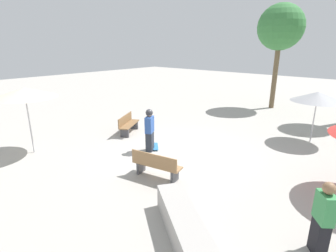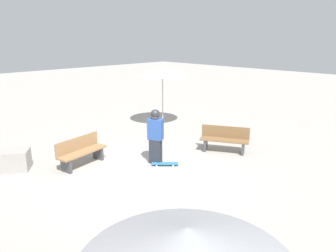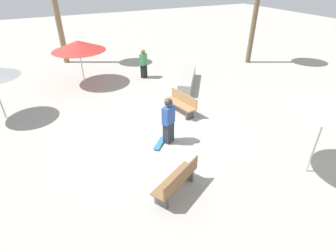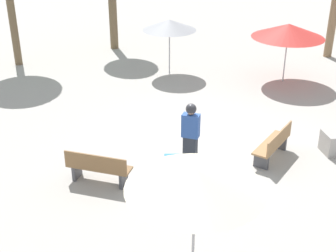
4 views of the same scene
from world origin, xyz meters
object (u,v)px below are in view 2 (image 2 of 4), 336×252
Objects in this scene: skateboard at (165,164)px; bench_near at (225,139)px; skater_main at (155,135)px; shade_umbrella_grey at (187,248)px; bench_far at (81,152)px; shade_umbrella_cream at (162,71)px.

bench_near is at bearing 31.44° from skateboard.
skater_main is 2.36× the size of skateboard.
shade_umbrella_grey is at bearing 94.43° from bench_near.
bench_far reaches higher than skateboard.
shade_umbrella_cream reaches higher than bench_far.
shade_umbrella_cream reaches higher than skater_main.
bench_near is 0.98× the size of bench_far.
skater_main is 7.01m from shade_umbrella_grey.
shade_umbrella_cream is (3.28, 3.08, 1.43)m from skater_main.
skater_main is 1.04× the size of bench_near.
skater_main reaches higher than bench_near.
shade_umbrella_grey is (-6.83, -4.38, 1.54)m from bench_near.
skater_main is 0.92m from skateboard.
skater_main is at bearing 49.47° from shade_umbrella_grey.
shade_umbrella_cream is at bearing 46.98° from shade_umbrella_grey.
bench_far is 7.43m from shade_umbrella_grey.
skateboard is 6.96m from shade_umbrella_grey.
shade_umbrella_grey is 0.86× the size of shade_umbrella_cream.
skateboard is at bearing -133.31° from shade_umbrella_cream.
bench_near and bench_far have the same top height.
bench_far is 5.59m from shade_umbrella_cream.
skater_main is 2.53m from bench_near.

